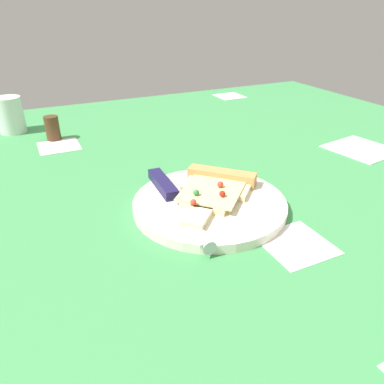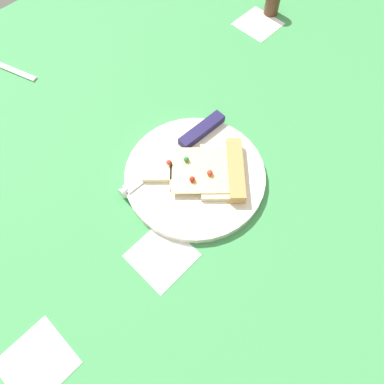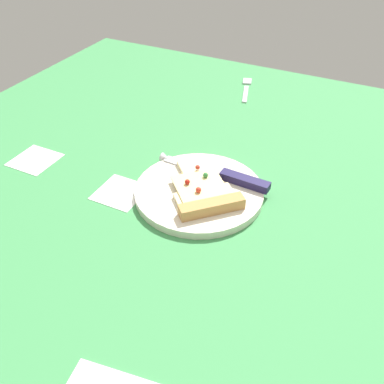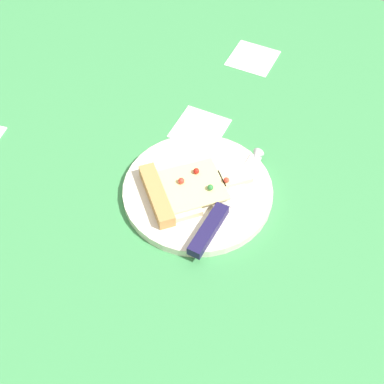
# 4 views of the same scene
# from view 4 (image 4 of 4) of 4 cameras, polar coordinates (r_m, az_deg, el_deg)

# --- Properties ---
(ground_plane) EXTENTS (1.47, 1.47, 0.03)m
(ground_plane) POSITION_cam_4_polar(r_m,az_deg,el_deg) (0.96, -4.44, -1.16)
(ground_plane) COLOR #3D8C4C
(ground_plane) RESTS_ON ground
(plate) EXTENTS (0.25, 0.25, 0.02)m
(plate) POSITION_cam_4_polar(r_m,az_deg,el_deg) (0.94, 0.58, 0.06)
(plate) COLOR silver
(plate) RESTS_ON ground_plane
(pizza_slice) EXTENTS (0.18, 0.18, 0.02)m
(pizza_slice) POSITION_cam_4_polar(r_m,az_deg,el_deg) (0.92, -0.94, 0.25)
(pizza_slice) COLOR beige
(pizza_slice) RESTS_ON plate
(knife) EXTENTS (0.03, 0.24, 0.02)m
(knife) POSITION_cam_4_polar(r_m,az_deg,el_deg) (0.90, 2.99, -1.78)
(knife) COLOR silver
(knife) RESTS_ON plate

